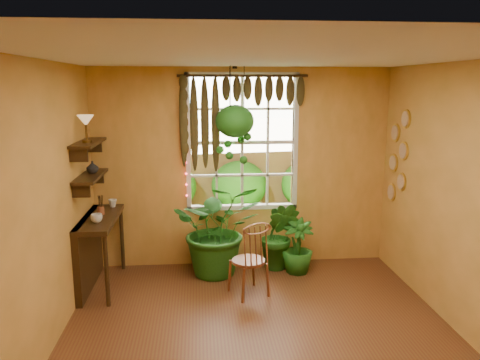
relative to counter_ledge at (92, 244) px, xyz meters
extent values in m
plane|color=#593419|center=(1.91, -1.60, -0.55)|extent=(4.50, 4.50, 0.00)
plane|color=silver|center=(1.91, -1.60, 2.15)|extent=(4.50, 4.50, 0.00)
plane|color=gold|center=(1.91, 0.65, 0.80)|extent=(4.00, 0.00, 4.00)
plane|color=gold|center=(-0.09, -1.60, 0.80)|extent=(0.00, 4.50, 4.50)
plane|color=gold|center=(3.91, -1.60, 0.80)|extent=(0.00, 4.50, 4.50)
cube|color=silver|center=(1.91, 0.68, 1.15)|extent=(1.52, 0.10, 1.86)
cube|color=white|center=(1.91, 0.71, 1.15)|extent=(1.38, 0.01, 1.78)
cylinder|color=#31200D|center=(1.91, 0.57, 2.03)|extent=(1.70, 0.04, 0.04)
cube|color=#31200D|center=(0.11, 0.00, 0.32)|extent=(0.40, 1.20, 0.06)
cube|color=#31200D|center=(-0.05, 0.00, -0.10)|extent=(0.08, 1.18, 0.90)
cylinder|color=#31200D|center=(0.27, -0.55, -0.12)|extent=(0.05, 0.05, 0.86)
cylinder|color=#31200D|center=(0.27, 0.55, -0.12)|extent=(0.05, 0.05, 0.86)
cube|color=#31200D|center=(0.03, 0.00, 0.85)|extent=(0.25, 0.90, 0.04)
cube|color=#31200D|center=(0.03, 0.00, 1.25)|extent=(0.25, 0.90, 0.04)
cube|color=#30631C|center=(1.91, 5.65, -0.57)|extent=(14.00, 10.00, 0.04)
cube|color=olive|center=(1.91, 3.85, 0.35)|extent=(12.00, 0.10, 1.80)
plane|color=#94C8F8|center=(1.91, 7.45, 1.00)|extent=(12.00, 0.00, 12.00)
cylinder|color=brown|center=(1.89, -0.38, -0.14)|extent=(0.53, 0.53, 0.04)
torus|color=brown|center=(1.96, -0.53, 0.32)|extent=(0.36, 0.18, 0.38)
imported|color=#175215|center=(1.55, 0.27, 0.08)|extent=(1.16, 1.02, 1.25)
imported|color=#175215|center=(2.39, 0.36, -0.08)|extent=(0.65, 0.60, 0.95)
imported|color=#175215|center=(2.61, 0.22, -0.19)|extent=(0.42, 0.42, 0.73)
ellipsoid|color=black|center=(1.79, 0.44, 1.38)|extent=(0.29, 0.29, 0.18)
ellipsoid|color=#175215|center=(1.79, 0.44, 1.45)|extent=(0.50, 0.50, 0.42)
imported|color=silver|center=(0.13, -0.25, 0.40)|extent=(0.16, 0.16, 0.10)
imported|color=beige|center=(0.19, 0.45, 0.40)|extent=(0.13, 0.13, 0.10)
cylinder|color=brown|center=(0.11, 0.10, 0.40)|extent=(0.08, 0.08, 0.10)
imported|color=#B2AD99|center=(0.04, 0.11, 0.94)|extent=(0.16, 0.16, 0.15)
cylinder|color=brown|center=(0.05, -0.12, 1.28)|extent=(0.11, 0.11, 0.03)
cylinder|color=brown|center=(0.05, -0.12, 1.38)|extent=(0.03, 0.03, 0.19)
cone|color=slate|center=(0.05, -0.12, 1.52)|extent=(0.19, 0.19, 0.13)
camera|label=1|loc=(1.33, -5.59, 1.92)|focal=35.00mm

